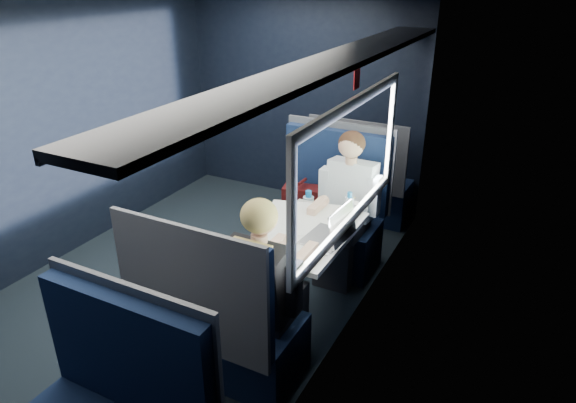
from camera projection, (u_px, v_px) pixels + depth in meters
The scene contains 12 objects.
ground at pixel (198, 280), 4.56m from camera, with size 2.80×4.20×0.01m, color black.
room_shell at pixel (186, 117), 3.93m from camera, with size 3.00×4.40×2.40m.
table at pixel (304, 240), 3.85m from camera, with size 0.62×1.00×0.74m.
seat_bay_near at pixel (325, 217), 4.73m from camera, with size 1.04×0.62×1.26m.
seat_bay_far at pixel (219, 325), 3.32m from camera, with size 1.04×0.62×1.26m.
seat_row_front at pixel (361, 184), 5.48m from camera, with size 1.04×0.51×1.16m.
man at pixel (346, 200), 4.36m from camera, with size 0.53×0.56×1.32m.
woman at pixel (265, 281), 3.22m from camera, with size 0.53×0.56×1.32m.
papers at pixel (298, 225), 3.89m from camera, with size 0.57×0.82×0.01m, color white.
laptop at pixel (333, 231), 3.65m from camera, with size 0.29×0.38×0.27m.
bottle_small at pixel (349, 208), 3.93m from camera, with size 0.07×0.07×0.23m.
cup at pixel (354, 208), 4.05m from camera, with size 0.08×0.08×0.10m, color white.
Camera 1 is at (2.48, -3.05, 2.53)m, focal length 32.00 mm.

